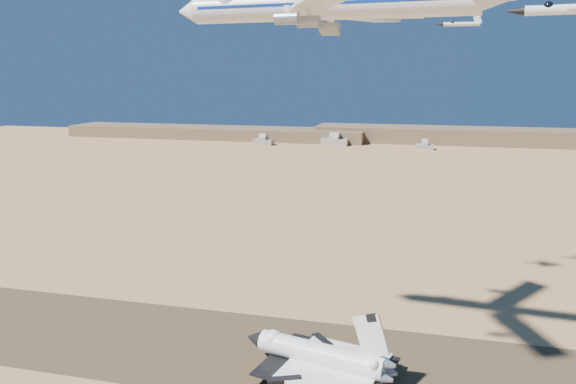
% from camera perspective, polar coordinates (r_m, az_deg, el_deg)
% --- Properties ---
extents(ground, '(1200.00, 1200.00, 0.00)m').
position_cam_1_polar(ground, '(171.91, -2.78, -16.05)').
color(ground, tan).
rests_on(ground, ground).
extents(runway, '(600.00, 50.00, 0.06)m').
position_cam_1_polar(runway, '(171.89, -2.78, -16.04)').
color(runway, '#4E4227').
rests_on(runway, ground).
extents(ridgeline, '(960.00, 90.00, 18.00)m').
position_cam_1_polar(ridgeline, '(676.49, 15.94, 5.33)').
color(ridgeline, '#7D6045').
rests_on(ridgeline, ground).
extents(hangars, '(200.50, 29.50, 30.00)m').
position_cam_1_polar(hangars, '(637.35, 4.30, 5.11)').
color(hangars, '#9D988B').
rests_on(hangars, ground).
extents(shuttle, '(43.63, 32.99, 21.45)m').
position_cam_1_polar(shuttle, '(157.99, 3.19, -16.37)').
color(shuttle, white).
rests_on(shuttle, runway).
extents(carrier_747, '(86.01, 66.42, 21.41)m').
position_cam_1_polar(carrier_747, '(146.63, 3.12, 18.34)').
color(carrier_747, white).
extents(chase_jet_b, '(14.72, 8.13, 3.67)m').
position_cam_1_polar(chase_jet_b, '(87.48, 26.65, 16.29)').
color(chase_jet_b, white).
extents(chase_jet_c, '(15.42, 8.12, 3.84)m').
position_cam_1_polar(chase_jet_c, '(197.62, 11.69, 17.06)').
color(chase_jet_c, white).
extents(chase_jet_d, '(15.39, 8.32, 3.83)m').
position_cam_1_polar(chase_jet_d, '(210.16, 17.11, 16.00)').
color(chase_jet_d, white).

